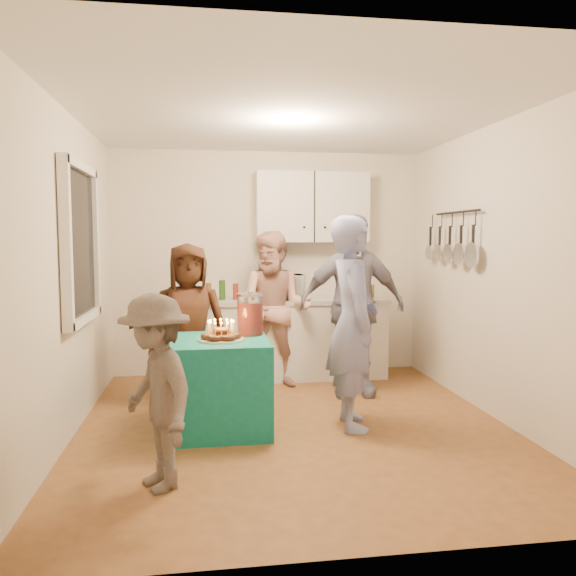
{
  "coord_description": "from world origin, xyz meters",
  "views": [
    {
      "loc": [
        -0.72,
        -4.59,
        1.59
      ],
      "look_at": [
        0.0,
        0.35,
        1.15
      ],
      "focal_mm": 35.0,
      "sensor_mm": 36.0,
      "label": 1
    }
  ],
  "objects": [
    {
      "name": "floor",
      "position": [
        0.0,
        0.0,
        0.0
      ],
      "size": [
        4.0,
        4.0,
        0.0
      ],
      "primitive_type": "plane",
      "color": "brown",
      "rests_on": "ground"
    },
    {
      "name": "ceiling",
      "position": [
        0.0,
        0.0,
        2.6
      ],
      "size": [
        4.0,
        4.0,
        0.0
      ],
      "primitive_type": "plane",
      "color": "white",
      "rests_on": "floor"
    },
    {
      "name": "back_wall",
      "position": [
        0.0,
        2.0,
        1.3
      ],
      "size": [
        3.6,
        3.6,
        0.0
      ],
      "primitive_type": "plane",
      "color": "silver",
      "rests_on": "floor"
    },
    {
      "name": "left_wall",
      "position": [
        -1.8,
        0.0,
        1.3
      ],
      "size": [
        4.0,
        4.0,
        0.0
      ],
      "primitive_type": "plane",
      "color": "silver",
      "rests_on": "floor"
    },
    {
      "name": "right_wall",
      "position": [
        1.8,
        0.0,
        1.3
      ],
      "size": [
        4.0,
        4.0,
        0.0
      ],
      "primitive_type": "plane",
      "color": "silver",
      "rests_on": "floor"
    },
    {
      "name": "window_night",
      "position": [
        -1.77,
        0.3,
        1.55
      ],
      "size": [
        0.04,
        1.0,
        1.2
      ],
      "primitive_type": "cube",
      "color": "black",
      "rests_on": "left_wall"
    },
    {
      "name": "counter",
      "position": [
        0.2,
        1.7,
        0.43
      ],
      "size": [
        2.2,
        0.58,
        0.86
      ],
      "primitive_type": "cube",
      "color": "white",
      "rests_on": "floor"
    },
    {
      "name": "countertop",
      "position": [
        0.2,
        1.7,
        0.89
      ],
      "size": [
        2.24,
        0.62,
        0.05
      ],
      "primitive_type": "cube",
      "color": "beige",
      "rests_on": "counter"
    },
    {
      "name": "upper_cabinet",
      "position": [
        0.5,
        1.85,
        1.95
      ],
      "size": [
        1.3,
        0.3,
        0.8
      ],
      "primitive_type": "cube",
      "color": "white",
      "rests_on": "back_wall"
    },
    {
      "name": "pot_rack",
      "position": [
        1.72,
        0.7,
        1.6
      ],
      "size": [
        0.12,
        1.0,
        0.6
      ],
      "primitive_type": "cube",
      "color": "black",
      "rests_on": "right_wall"
    },
    {
      "name": "microwave",
      "position": [
        0.12,
        1.7,
        1.05
      ],
      "size": [
        0.5,
        0.34,
        0.27
      ],
      "primitive_type": "imported",
      "rotation": [
        0.0,
        0.0,
        0.02
      ],
      "color": "white",
      "rests_on": "countertop"
    },
    {
      "name": "party_table",
      "position": [
        -0.64,
        0.03,
        0.38
      ],
      "size": [
        0.86,
        0.86,
        0.76
      ],
      "primitive_type": "cube",
      "rotation": [
        0.0,
        0.0,
        0.01
      ],
      "color": "#12776B",
      "rests_on": "floor"
    },
    {
      "name": "donut_cake",
      "position": [
        -0.61,
        -0.03,
        0.85
      ],
      "size": [
        0.38,
        0.38,
        0.18
      ],
      "primitive_type": null,
      "color": "#381C0C",
      "rests_on": "party_table"
    },
    {
      "name": "punch_jar",
      "position": [
        -0.35,
        0.21,
        0.93
      ],
      "size": [
        0.22,
        0.22,
        0.34
      ],
      "primitive_type": "cylinder",
      "color": "red",
      "rests_on": "party_table"
    },
    {
      "name": "man_birthday",
      "position": [
        0.49,
        -0.07,
        0.89
      ],
      "size": [
        0.46,
        0.67,
        1.78
      ],
      "primitive_type": "imported",
      "rotation": [
        0.0,
        0.0,
        1.52
      ],
      "color": "#8F98D0",
      "rests_on": "floor"
    },
    {
      "name": "woman_back_left",
      "position": [
        -0.9,
        0.79,
        0.77
      ],
      "size": [
        0.81,
        0.57,
        1.55
      ],
      "primitive_type": "imported",
      "rotation": [
        0.0,
        0.0,
        0.11
      ],
      "color": "#592E19",
      "rests_on": "floor"
    },
    {
      "name": "woman_back_center",
      "position": [
        0.0,
        1.34,
        0.83
      ],
      "size": [
        0.98,
        0.88,
        1.67
      ],
      "primitive_type": "imported",
      "rotation": [
        0.0,
        0.0,
        -0.36
      ],
      "color": "tan",
      "rests_on": "floor"
    },
    {
      "name": "woman_back_right",
      "position": [
        0.74,
        0.9,
        0.92
      ],
      "size": [
        1.09,
        0.48,
        1.84
      ],
      "primitive_type": "imported",
      "rotation": [
        0.0,
        0.0,
        -0.03
      ],
      "color": "#150F34",
      "rests_on": "floor"
    },
    {
      "name": "child_near_left",
      "position": [
        -1.05,
        -1.04,
        0.62
      ],
      "size": [
        0.77,
        0.93,
        1.25
      ],
      "primitive_type": "imported",
      "rotation": [
        0.0,
        0.0,
        -1.11
      ],
      "color": "#4F453F",
      "rests_on": "floor"
    }
  ]
}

